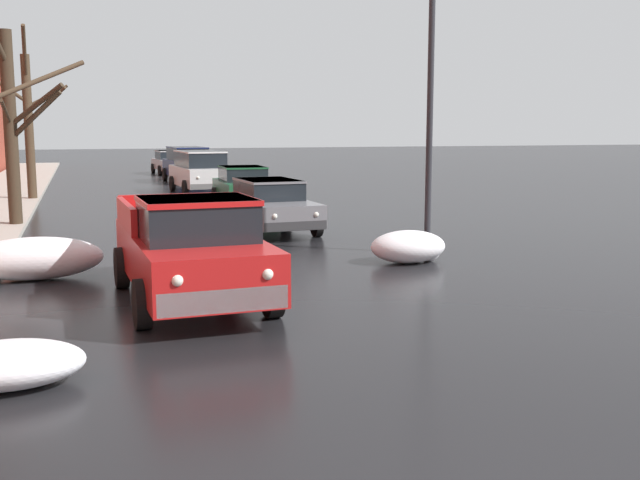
# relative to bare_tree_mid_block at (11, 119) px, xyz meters

# --- Properties ---
(snow_bank_near_corner_left) EXTENTS (1.66, 1.08, 0.58)m
(snow_bank_near_corner_left) POSITION_rel_bare_tree_mid_block_xyz_m (0.85, -13.91, -2.78)
(snow_bank_near_corner_left) COLOR white
(snow_bank_near_corner_left) RESTS_ON ground
(snow_bank_along_left_kerb) EXTENTS (1.63, 1.13, 0.68)m
(snow_bank_along_left_kerb) POSITION_rel_bare_tree_mid_block_xyz_m (8.27, -8.26, -2.71)
(snow_bank_along_left_kerb) COLOR white
(snow_bank_along_left_kerb) RESTS_ON ground
(snow_bank_mid_block_left) EXTENTS (2.48, 1.07, 0.80)m
(snow_bank_mid_block_left) POSITION_rel_bare_tree_mid_block_xyz_m (0.87, -7.75, -2.65)
(snow_bank_mid_block_left) COLOR white
(snow_bank_mid_block_left) RESTS_ON ground
(bare_tree_mid_block) EXTENTS (2.20, 2.93, 6.38)m
(bare_tree_mid_block) POSITION_rel_bare_tree_mid_block_xyz_m (0.00, 0.00, 0.00)
(bare_tree_mid_block) COLOR #382B1E
(bare_tree_mid_block) RESTS_ON ground
(bare_tree_far_down_block) EXTENTS (3.52, 1.91, 6.44)m
(bare_tree_far_down_block) POSITION_rel_bare_tree_mid_block_xyz_m (-0.06, 8.04, 0.06)
(bare_tree_far_down_block) COLOR #423323
(bare_tree_far_down_block) RESTS_ON ground
(pickup_truck_red_approaching_near_lane) EXTENTS (2.28, 5.03, 1.76)m
(pickup_truck_red_approaching_near_lane) POSITION_rel_bare_tree_mid_block_xyz_m (3.39, -10.53, -2.16)
(pickup_truck_red_approaching_near_lane) COLOR red
(pickup_truck_red_approaching_near_lane) RESTS_ON ground
(sedan_grey_parked_kerbside_close) EXTENTS (2.03, 4.35, 1.42)m
(sedan_grey_parked_kerbside_close) POSITION_rel_bare_tree_mid_block_xyz_m (6.62, -2.78, -2.29)
(sedan_grey_parked_kerbside_close) COLOR slate
(sedan_grey_parked_kerbside_close) RESTS_ON ground
(sedan_green_parked_kerbside_mid) EXTENTS (2.01, 4.02, 1.42)m
(sedan_green_parked_kerbside_mid) POSITION_rel_bare_tree_mid_block_xyz_m (7.36, 4.20, -2.29)
(sedan_green_parked_kerbside_mid) COLOR #1E5633
(sedan_green_parked_kerbside_mid) RESTS_ON ground
(suv_white_parked_far_down_block) EXTENTS (2.33, 4.77, 1.82)m
(suv_white_parked_far_down_block) POSITION_rel_bare_tree_mid_block_xyz_m (6.68, 9.92, -2.05)
(suv_white_parked_far_down_block) COLOR silver
(suv_white_parked_far_down_block) RESTS_ON ground
(suv_darkblue_queued_behind_truck) EXTENTS (2.29, 4.65, 1.82)m
(suv_darkblue_queued_behind_truck) POSITION_rel_bare_tree_mid_block_xyz_m (7.07, 16.81, -2.05)
(suv_darkblue_queued_behind_truck) COLOR navy
(suv_darkblue_queued_behind_truck) RESTS_ON ground
(sedan_silver_at_far_intersection) EXTENTS (2.10, 4.33, 1.42)m
(sedan_silver_at_far_intersection) POSITION_rel_bare_tree_mid_block_xyz_m (6.99, 23.96, -2.29)
(sedan_silver_at_far_intersection) COLOR #B7B7BC
(sedan_silver_at_far_intersection) RESTS_ON ground
(street_lamp_post) EXTENTS (0.44, 0.24, 6.64)m
(street_lamp_post) POSITION_rel_bare_tree_mid_block_xyz_m (9.15, -7.29, 0.64)
(street_lamp_post) COLOR #28282D
(street_lamp_post) RESTS_ON ground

